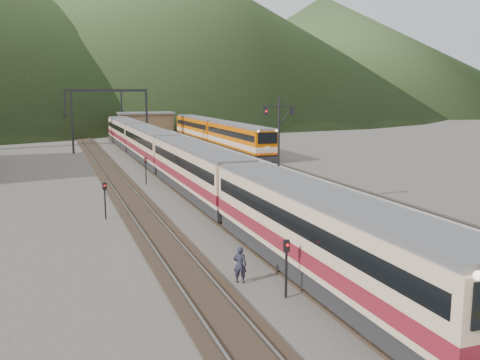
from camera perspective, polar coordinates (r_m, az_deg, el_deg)
name	(u,v)px	position (r m, az deg, el deg)	size (l,w,h in m)	color
ground	(375,320)	(19.54, 14.17, -14.27)	(400.00, 400.00, 0.00)	#47423D
track_main	(156,166)	(56.22, -9.00, 1.52)	(2.60, 200.00, 0.23)	black
track_far	(106,168)	(55.53, -14.07, 1.25)	(2.60, 200.00, 0.23)	black
track_second	(258,161)	(59.39, 1.97, 2.06)	(2.60, 200.00, 0.23)	black
platform	(213,162)	(55.54, -2.93, 1.98)	(8.00, 100.00, 1.00)	gray
gantry_near	(110,108)	(70.17, -13.72, 7.46)	(9.55, 0.25, 8.00)	black
gantry_far	(94,104)	(95.06, -15.33, 7.87)	(9.55, 0.25, 8.00)	black
station_shed	(146,121)	(94.23, -10.00, 6.21)	(9.40, 4.40, 3.10)	brown
hill_b	(140,22)	(249.80, -10.64, 16.21)	(220.00, 220.00, 75.00)	#2C411F
hill_c	(322,53)	(255.44, 8.74, 13.29)	(160.00, 160.00, 50.00)	#2C411F
main_train	(169,155)	(49.19, -7.54, 2.62)	(2.81, 77.02, 3.43)	beige
second_train	(217,134)	(73.98, -2.52, 4.94)	(2.69, 36.66, 3.28)	#BD5300
signal_mast	(279,136)	(34.59, 4.16, 4.74)	(2.20, 0.33, 6.39)	black
short_signal_a	(286,261)	(20.40, 4.96, -8.58)	(0.24, 0.20, 2.27)	black
short_signal_b	(146,167)	(45.23, -10.03, 1.35)	(0.23, 0.18, 2.27)	black
short_signal_c	(105,196)	(33.53, -14.22, -1.64)	(0.26, 0.22, 2.27)	black
worker	(240,265)	(22.08, -0.01, -9.02)	(0.56, 0.37, 1.53)	#232333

